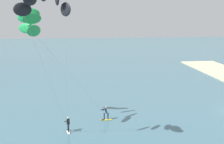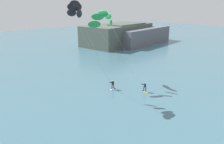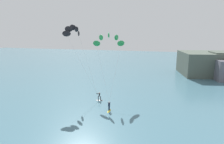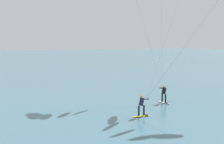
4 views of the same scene
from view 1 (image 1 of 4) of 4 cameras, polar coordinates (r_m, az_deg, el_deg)
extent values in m
ellipsoid|color=yellow|center=(36.55, -1.11, -8.86)|extent=(0.41, 1.51, 0.08)
cube|color=black|center=(36.51, -1.76, -8.81)|extent=(0.30, 0.29, 0.02)
cylinder|color=#192338|center=(36.42, -0.76, -8.22)|extent=(0.14, 0.14, 0.78)
cylinder|color=#192338|center=(36.39, -1.46, -8.24)|extent=(0.14, 0.14, 0.78)
cube|color=#192338|center=(36.19, -1.11, -7.20)|extent=(0.31, 0.33, 0.63)
sphere|color=tan|center=(36.06, -1.11, -6.56)|extent=(0.20, 0.20, 0.20)
cylinder|color=black|center=(35.95, -1.93, -7.07)|extent=(0.18, 0.54, 0.03)
cylinder|color=#192338|center=(35.94, -1.46, -7.03)|extent=(0.44, 0.53, 0.15)
cylinder|color=#192338|center=(36.13, -1.59, -6.93)|extent=(0.15, 0.61, 0.15)
ellipsoid|color=#1E9347|center=(34.68, -15.58, 7.83)|extent=(1.30, 1.99, 1.10)
ellipsoid|color=#1E9347|center=(33.76, -15.48, 9.69)|extent=(0.56, 2.13, 1.10)
ellipsoid|color=#1E9347|center=(32.24, -15.15, 10.45)|extent=(0.88, 2.11, 1.10)
ellipsoid|color=#1E9347|center=(30.74, -14.70, 9.65)|extent=(1.56, 1.85, 1.10)
ellipsoid|color=#1E9347|center=(29.89, -14.33, 7.45)|extent=(1.99, 1.30, 1.10)
cylinder|color=#B2B2B7|center=(34.79, -8.62, 0.00)|extent=(0.24, 8.07, 9.18)
cylinder|color=#B2B2B7|center=(32.50, -7.55, -0.74)|extent=(4.45, 6.75, 9.18)
ellipsoid|color=white|center=(33.43, -8.10, -10.91)|extent=(1.53, 0.53, 0.08)
cube|color=black|center=(33.80, -8.17, -10.58)|extent=(0.31, 0.32, 0.02)
cylinder|color=black|center=(33.07, -8.08, -10.36)|extent=(0.14, 0.14, 0.78)
cylinder|color=black|center=(33.48, -8.16, -10.09)|extent=(0.14, 0.14, 0.78)
cube|color=black|center=(33.03, -8.15, -9.11)|extent=(0.35, 0.33, 0.63)
sphere|color=beige|center=(32.89, -8.17, -8.42)|extent=(0.20, 0.20, 0.20)
cylinder|color=black|center=(32.49, -8.42, -9.19)|extent=(0.54, 0.17, 0.03)
cylinder|color=black|center=(32.70, -8.11, -8.99)|extent=(0.61, 0.16, 0.15)
cylinder|color=black|center=(32.75, -8.48, -8.96)|extent=(0.54, 0.43, 0.15)
ellipsoid|color=black|center=(26.02, -16.30, 11.11)|extent=(1.06, 1.49, 1.10)
ellipsoid|color=black|center=(24.82, -8.64, 11.45)|extent=(1.49, 1.06, 1.10)
cylinder|color=#B2B2B7|center=(28.76, -11.90, -0.46)|extent=(4.83, 3.11, 11.09)
cylinder|color=#B2B2B7|center=(28.23, -8.51, -0.56)|extent=(5.72, 0.36, 11.09)
camera|label=2|loc=(26.02, 65.18, 8.04)|focal=34.56mm
camera|label=3|loc=(53.11, 30.71, 10.08)|focal=30.43mm
camera|label=4|loc=(55.71, 8.92, 4.18)|focal=48.01mm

